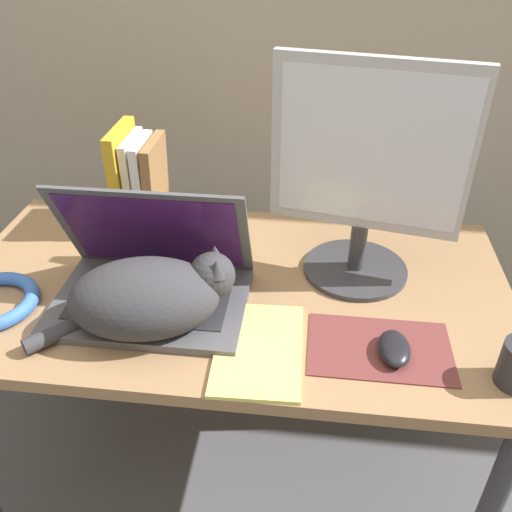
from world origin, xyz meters
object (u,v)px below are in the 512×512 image
Objects in this scene: notepad at (259,349)px; cat at (150,296)px; external_monitor at (367,173)px; laptop at (152,281)px; book_row at (139,182)px; computer_mouse at (394,348)px.

cat is at bearing 168.90° from notepad.
notepad is at bearing -123.74° from external_monitor.
book_row is (-0.11, 0.30, 0.07)m from laptop.
computer_mouse reaches higher than notepad.
computer_mouse is 0.25m from notepad.
laptop reaches higher than notepad.
book_row reaches higher than cat.
cat is 0.23m from notepad.
book_row is at bearing 164.60° from external_monitor.
laptop is at bearing -69.93° from book_row.
laptop reaches higher than cat.
notepad is (-0.19, -0.28, -0.24)m from external_monitor.
notepad is at bearing -176.09° from computer_mouse.
external_monitor is at bearing -15.40° from book_row.
book_row is at bearing 109.12° from cat.
cat is 1.49× the size of notepad.
external_monitor reaches higher than notepad.
computer_mouse is 0.73m from book_row.
computer_mouse is 0.38× the size of notepad.
book_row is 0.56m from notepad.
external_monitor is at bearing 103.29° from computer_mouse.
external_monitor is 0.35m from computer_mouse.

